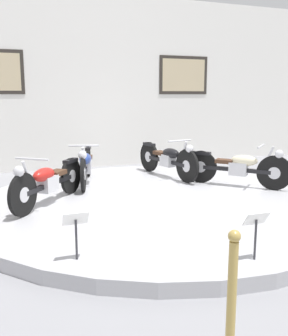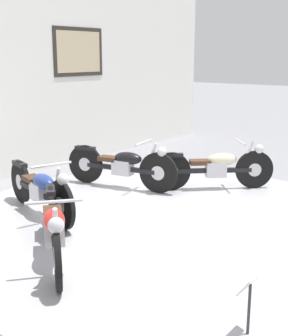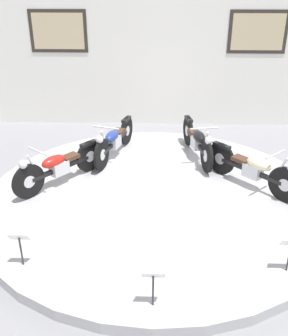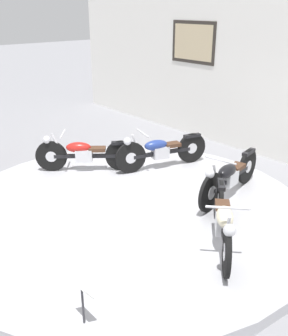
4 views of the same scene
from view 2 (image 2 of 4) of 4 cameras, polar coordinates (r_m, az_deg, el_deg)
ground_plane at (r=6.20m, az=2.97°, el=-7.94°), size 60.00×60.00×0.00m
display_platform at (r=6.17m, az=2.98°, el=-7.22°), size 5.85×5.85×0.17m
motorcycle_red at (r=4.98m, az=-10.92°, el=-7.07°), size 1.28×1.55×0.78m
motorcycle_blue at (r=6.39m, az=-12.48°, el=-2.43°), size 0.69×1.91×0.79m
motorcycle_black at (r=7.54m, az=-2.60°, el=0.42°), size 0.57×1.97×0.80m
motorcycle_cream at (r=7.56m, az=8.77°, el=0.21°), size 1.37×1.48×0.78m
info_placard_front_left at (r=3.76m, az=12.80°, el=-14.40°), size 0.26×0.11×0.51m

